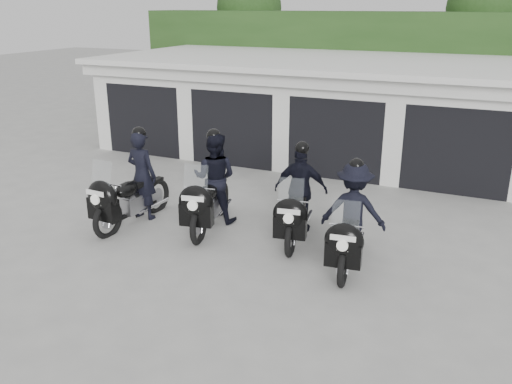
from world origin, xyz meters
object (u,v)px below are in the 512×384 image
at_px(police_bike_b, 212,185).
at_px(police_bike_d, 352,218).
at_px(police_bike_c, 299,197).
at_px(police_bike_a, 132,186).

xyz_separation_m(police_bike_b, police_bike_d, (3.20, -0.52, -0.05)).
bearing_deg(police_bike_c, police_bike_a, -177.32).
xyz_separation_m(police_bike_c, police_bike_d, (1.28, -0.71, -0.00)).
xyz_separation_m(police_bike_a, police_bike_b, (1.62, 0.62, 0.05)).
bearing_deg(police_bike_b, police_bike_d, -20.37).
distance_m(police_bike_a, police_bike_d, 4.81).
distance_m(police_bike_a, police_bike_b, 1.73).
distance_m(police_bike_c, police_bike_d, 1.47).
bearing_deg(police_bike_d, police_bike_b, 163.62).
bearing_deg(police_bike_c, police_bike_b, 175.54).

